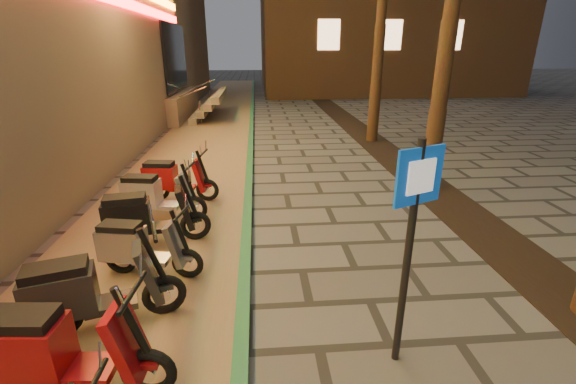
{
  "coord_description": "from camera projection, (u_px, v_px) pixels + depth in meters",
  "views": [
    {
      "loc": [
        -0.64,
        -1.81,
        3.27
      ],
      "look_at": [
        -0.2,
        3.66,
        1.2
      ],
      "focal_mm": 24.0,
      "sensor_mm": 36.0,
      "label": 1
    }
  ],
  "objects": [
    {
      "name": "scooter_6",
      "position": [
        88.0,
        292.0,
        4.56
      ],
      "size": [
        1.78,
        0.94,
        1.26
      ],
      "rotation": [
        0.0,
        0.0,
        0.3
      ],
      "color": "black",
      "rests_on": "ground"
    },
    {
      "name": "pedestrian_sign",
      "position": [
        412.0,
        228.0,
        3.74
      ],
      "size": [
        0.52,
        0.24,
        2.51
      ],
      "rotation": [
        0.0,
        0.0,
        0.4
      ],
      "color": "black",
      "rests_on": "ground"
    },
    {
      "name": "parking_strip",
      "position": [
        195.0,
        159.0,
        12.02
      ],
      "size": [
        3.4,
        60.0,
        0.01
      ],
      "primitive_type": "cube",
      "color": "#8C7251",
      "rests_on": "ground"
    },
    {
      "name": "scooter_5",
      "position": [
        55.0,
        351.0,
        3.67
      ],
      "size": [
        1.81,
        0.64,
        1.27
      ],
      "rotation": [
        0.0,
        0.0,
        -0.08
      ],
      "color": "black",
      "rests_on": "ground"
    },
    {
      "name": "scooter_7",
      "position": [
        138.0,
        247.0,
        5.74
      ],
      "size": [
        1.57,
        0.69,
        1.1
      ],
      "rotation": [
        0.0,
        0.0,
        -0.19
      ],
      "color": "black",
      "rests_on": "ground"
    },
    {
      "name": "scooter_8",
      "position": [
        144.0,
        217.0,
        6.59
      ],
      "size": [
        1.77,
        0.77,
        1.25
      ],
      "rotation": [
        0.0,
        0.0,
        0.18
      ],
      "color": "black",
      "rests_on": "ground"
    },
    {
      "name": "scooter_10",
      "position": [
        172.0,
        179.0,
        8.6
      ],
      "size": [
        1.67,
        0.66,
        1.17
      ],
      "rotation": [
        0.0,
        0.0,
        -0.13
      ],
      "color": "black",
      "rests_on": "ground"
    },
    {
      "name": "scooter_9",
      "position": [
        154.0,
        195.0,
        7.64
      ],
      "size": [
        1.69,
        0.71,
        1.18
      ],
      "rotation": [
        0.0,
        0.0,
        -0.16
      ],
      "color": "black",
      "rests_on": "ground"
    },
    {
      "name": "planting_strip",
      "position": [
        469.0,
        218.0,
        7.82
      ],
      "size": [
        1.2,
        40.0,
        0.02
      ],
      "primitive_type": "cube",
      "color": "black",
      "rests_on": "ground"
    },
    {
      "name": "green_curb",
      "position": [
        250.0,
        156.0,
        12.13
      ],
      "size": [
        0.18,
        60.0,
        0.1
      ],
      "primitive_type": "cube",
      "color": "#296E40",
      "rests_on": "ground"
    }
  ]
}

